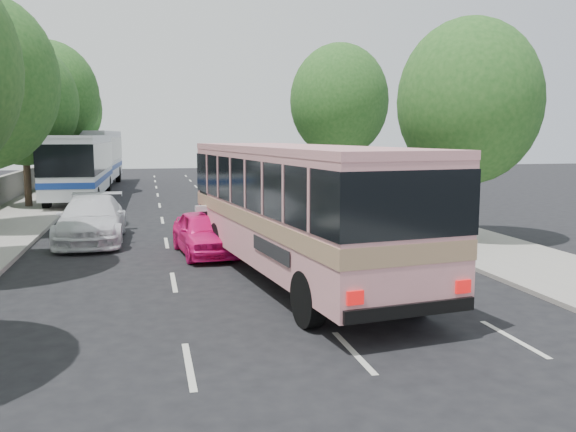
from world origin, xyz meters
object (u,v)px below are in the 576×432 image
object	(u,v)px
tour_coach_rear	(94,153)
tour_coach_front	(80,162)
pink_bus	(297,197)
pink_taxi	(204,233)
white_pickup	(92,220)

from	to	relation	value
tour_coach_rear	tour_coach_front	bearing A→B (deg)	-88.10
pink_bus	tour_coach_rear	size ratio (longest dim) A/B	0.83
pink_bus	tour_coach_front	size ratio (longest dim) A/B	0.90
tour_coach_front	pink_taxi	bearing A→B (deg)	-72.00
pink_bus	tour_coach_front	distance (m)	23.29
pink_bus	white_pickup	world-z (taller)	pink_bus
white_pickup	tour_coach_front	bearing A→B (deg)	97.43
white_pickup	tour_coach_rear	world-z (taller)	tour_coach_rear
tour_coach_front	tour_coach_rear	bearing A→B (deg)	90.77
pink_bus	pink_taxi	bearing A→B (deg)	108.74
tour_coach_front	white_pickup	bearing A→B (deg)	-82.21
pink_bus	white_pickup	distance (m)	9.51
white_pickup	tour_coach_front	world-z (taller)	tour_coach_front
white_pickup	tour_coach_front	distance (m)	14.80
pink_taxi	tour_coach_rear	world-z (taller)	tour_coach_rear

